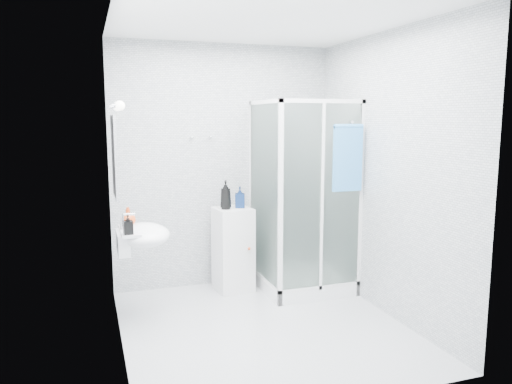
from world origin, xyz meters
name	(u,v)px	position (x,y,z in m)	size (l,w,h in m)	color
room	(264,180)	(0.00, 0.00, 1.30)	(2.40, 2.60, 2.60)	silver
shower_enclosure	(299,250)	(0.67, 0.77, 0.45)	(0.90, 0.95, 2.00)	white
wall_basin	(141,236)	(-0.99, 0.45, 0.80)	(0.46, 0.56, 0.35)	white
mirror	(114,156)	(-1.19, 0.45, 1.50)	(0.02, 0.60, 0.70)	white
vanity_lights	(118,106)	(-1.14, 0.45, 1.92)	(0.10, 0.40, 0.08)	silver
wall_hooks	(201,137)	(-0.25, 1.26, 1.62)	(0.23, 0.06, 0.03)	silver
storage_cabinet	(233,249)	(0.02, 1.02, 0.44)	(0.40, 0.41, 0.89)	white
hand_towel	(348,156)	(1.00, 0.36, 1.45)	(0.31, 0.04, 0.65)	#3583CA
shampoo_bottle_a	(226,195)	(-0.06, 0.99, 1.03)	(0.11, 0.12, 0.30)	black
shampoo_bottle_b	(240,197)	(0.10, 1.03, 1.00)	(0.10, 0.10, 0.22)	#0C204A
soap_dispenser_orange	(128,217)	(-1.08, 0.59, 0.95)	(0.13, 0.13, 0.17)	#D44918
soap_dispenser_black	(128,224)	(-1.10, 0.26, 0.95)	(0.08, 0.08, 0.17)	black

